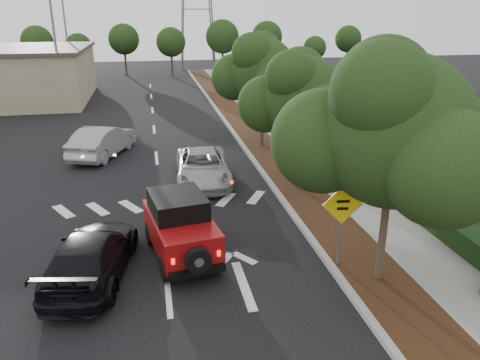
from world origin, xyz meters
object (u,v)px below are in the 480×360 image
object	(u,v)px
red_jeep	(179,225)
silver_suv_ahead	(203,167)
speed_hump_sign	(342,215)
black_suv_oncoming	(91,255)

from	to	relation	value
red_jeep	silver_suv_ahead	world-z (taller)	red_jeep
speed_hump_sign	black_suv_oncoming	bearing A→B (deg)	179.62
silver_suv_ahead	speed_hump_sign	xyz separation A→B (m)	(2.93, -7.85, 1.00)
silver_suv_ahead	speed_hump_sign	distance (m)	8.44
black_suv_oncoming	speed_hump_sign	bearing A→B (deg)	-177.41
silver_suv_ahead	speed_hump_sign	world-z (taller)	speed_hump_sign
silver_suv_ahead	black_suv_oncoming	world-z (taller)	black_suv_oncoming
silver_suv_ahead	black_suv_oncoming	bearing A→B (deg)	-115.57
black_suv_oncoming	red_jeep	bearing A→B (deg)	-151.32
black_suv_oncoming	silver_suv_ahead	bearing A→B (deg)	-109.06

